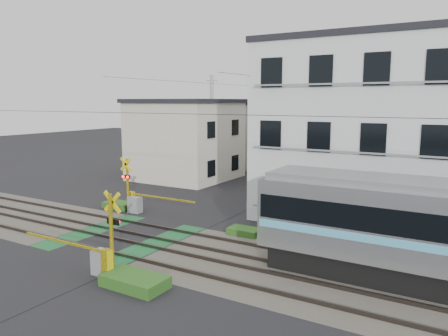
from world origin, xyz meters
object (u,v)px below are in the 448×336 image
Objects in this scene: crossing_signal_far at (134,200)px; crossing_signal_near at (103,256)px; apartment_block at (367,130)px; pedestrian at (353,150)px.

crossing_signal_near is at bearing -54.71° from crossing_signal_far.
crossing_signal_near is 8.95m from crossing_signal_far.
apartment_block is at bearing 65.78° from crossing_signal_near.
apartment_block reaches higher than crossing_signal_near.
apartment_block is 5.63× the size of pedestrian.
crossing_signal_far is 30.36m from pedestrian.
crossing_signal_far is at bearing -152.22° from apartment_block.
apartment_block reaches higher than crossing_signal_far.
crossing_signal_far is at bearing 125.29° from crossing_signal_near.
crossing_signal_far is at bearing 71.92° from pedestrian.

